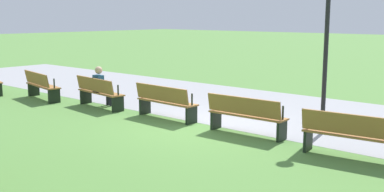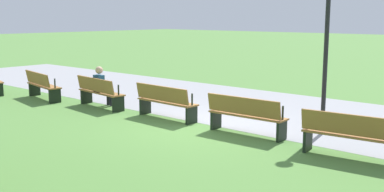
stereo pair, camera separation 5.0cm
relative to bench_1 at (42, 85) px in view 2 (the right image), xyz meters
name	(u,v)px [view 2 (the right image)]	position (x,y,z in m)	size (l,w,h in m)	color
ground_plane	(205,126)	(6.25, 0.64, -0.48)	(120.00, 120.00, 0.00)	#54843D
path_paving	(267,108)	(6.25, 3.48, -0.47)	(32.06, 5.43, 0.01)	#939399
bench_1	(42,85)	(0.00, 0.00, 0.00)	(1.91, 0.80, 0.89)	#996633
bench_2	(99,92)	(2.48, 0.36, 0.00)	(1.90, 0.67, 0.89)	#996633
bench_3	(165,101)	(4.99, 0.54, 0.00)	(1.87, 0.54, 0.89)	#996633
bench_4	(246,114)	(7.50, 0.54, 0.00)	(1.87, 0.54, 0.89)	#996633
bench_5	(352,135)	(10.01, 0.36, 0.00)	(1.90, 0.67, 0.89)	#996633
person_seated	(102,85)	(2.42, 0.51, 0.16)	(0.36, 0.55, 1.20)	navy
lamp_post	(328,11)	(8.75, 1.79, 2.27)	(0.32, 0.32, 3.94)	black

